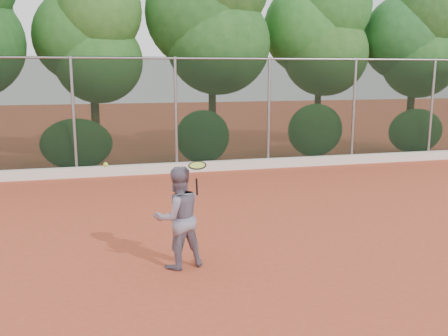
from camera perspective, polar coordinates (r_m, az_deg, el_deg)
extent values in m
plane|color=#B6462B|center=(9.04, 1.58, -9.00)|extent=(80.00, 80.00, 0.00)
cube|color=white|center=(15.44, -5.31, 0.05)|extent=(24.00, 0.20, 0.30)
imported|color=slate|center=(7.95, -5.28, -5.65)|extent=(0.92, 0.80, 1.64)
cube|color=black|center=(15.40, -5.52, 6.03)|extent=(24.00, 0.01, 3.50)
cylinder|color=gray|center=(15.34, -5.64, 12.37)|extent=(24.00, 0.06, 0.06)
cylinder|color=gray|center=(15.24, -16.79, 5.55)|extent=(0.09, 0.09, 3.50)
cylinder|color=gray|center=(15.40, -5.52, 6.03)|extent=(0.09, 0.09, 3.50)
cylinder|color=gray|center=(16.12, 5.14, 6.27)|extent=(0.09, 0.09, 3.50)
cylinder|color=gray|center=(17.34, 14.60, 6.30)|extent=(0.09, 0.09, 3.50)
cylinder|color=gray|center=(18.97, 22.62, 6.19)|extent=(0.09, 0.09, 3.50)
cylinder|color=#45281A|center=(17.56, -14.43, 4.56)|extent=(0.28, 0.28, 2.40)
ellipsoid|color=#24561D|center=(17.36, -14.12, 11.78)|extent=(2.90, 2.40, 2.80)
ellipsoid|color=#21541C|center=(17.70, -15.92, 14.27)|extent=(3.20, 2.70, 3.10)
ellipsoid|color=#2A5B1F|center=(17.26, -14.03, 17.12)|extent=(2.70, 2.30, 2.90)
cylinder|color=#45311A|center=(17.67, -1.34, 5.92)|extent=(0.26, 0.26, 3.00)
ellipsoid|color=#33702A|center=(17.57, -0.65, 14.05)|extent=(3.60, 3.00, 3.50)
ellipsoid|color=#30702A|center=(17.83, -2.53, 17.23)|extent=(3.90, 3.20, 3.80)
cylinder|color=#46301B|center=(19.20, 10.60, 5.70)|extent=(0.24, 0.24, 2.70)
ellipsoid|color=#25511C|center=(19.12, 11.54, 12.70)|extent=(3.20, 2.70, 3.10)
ellipsoid|color=#236322|center=(19.24, 9.86, 15.44)|extent=(3.50, 2.90, 3.40)
ellipsoid|color=#1F5C1F|center=(19.20, 12.16, 17.76)|extent=(3.00, 2.50, 3.10)
cylinder|color=#46301B|center=(20.70, 20.44, 5.30)|extent=(0.28, 0.28, 2.50)
ellipsoid|color=#33732B|center=(20.65, 21.50, 11.48)|extent=(3.00, 2.50, 2.90)
ellipsoid|color=#2B712D|center=(20.64, 20.01, 13.81)|extent=(3.30, 2.80, 3.20)
ellipsoid|color=#2D5F24|center=(20.72, 22.23, 15.87)|extent=(2.80, 2.40, 3.00)
ellipsoid|color=#306325|center=(16.13, -16.50, 2.64)|extent=(2.20, 1.16, 1.60)
ellipsoid|color=#266024|center=(16.44, -2.44, 3.59)|extent=(1.80, 1.04, 1.76)
ellipsoid|color=#36752C|center=(17.68, 10.39, 4.28)|extent=(2.00, 1.10, 1.84)
ellipsoid|color=#326928|center=(19.69, 21.05, 3.96)|extent=(2.16, 1.12, 1.64)
cylinder|color=black|center=(7.74, -3.13, -2.16)|extent=(0.06, 0.11, 0.29)
torus|color=black|center=(7.61, -3.07, 0.30)|extent=(0.36, 0.35, 0.10)
cylinder|color=#BECB3B|center=(7.61, -3.07, 0.30)|extent=(0.30, 0.30, 0.07)
sphere|color=#BAE333|center=(7.06, -13.37, 0.37)|extent=(0.06, 0.06, 0.06)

